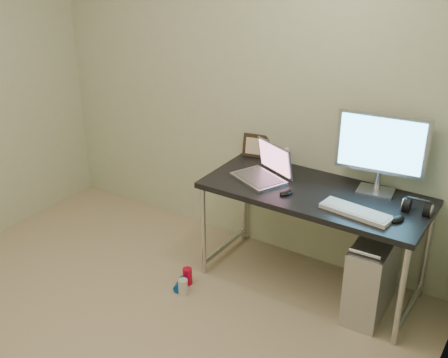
% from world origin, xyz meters
% --- Properties ---
extents(wall_back, '(3.50, 0.02, 2.50)m').
position_xyz_m(wall_back, '(0.00, 1.75, 1.25)').
color(wall_back, beige).
rests_on(wall_back, ground).
extents(wall_right, '(0.02, 3.50, 2.50)m').
position_xyz_m(wall_right, '(1.75, 0.00, 1.25)').
color(wall_right, beige).
rests_on(wall_right, ground).
extents(desk, '(1.51, 0.66, 0.75)m').
position_xyz_m(desk, '(0.75, 1.42, 0.67)').
color(desk, black).
rests_on(desk, ground).
extents(tower_computer, '(0.25, 0.53, 0.58)m').
position_xyz_m(tower_computer, '(1.22, 1.36, 0.27)').
color(tower_computer, silver).
rests_on(tower_computer, ground).
extents(cable_a, '(0.01, 0.16, 0.69)m').
position_xyz_m(cable_a, '(1.17, 1.70, 0.40)').
color(cable_a, black).
rests_on(cable_a, ground).
extents(cable_b, '(0.02, 0.11, 0.71)m').
position_xyz_m(cable_b, '(1.26, 1.68, 0.38)').
color(cable_b, black).
rests_on(cable_b, ground).
extents(can_red, '(0.09, 0.09, 0.12)m').
position_xyz_m(can_red, '(0.02, 0.95, 0.06)').
color(can_red, red).
rests_on(can_red, ground).
extents(can_white, '(0.07, 0.07, 0.12)m').
position_xyz_m(can_white, '(0.07, 0.83, 0.06)').
color(can_white, silver).
rests_on(can_white, ground).
extents(can_blue, '(0.11, 0.14, 0.07)m').
position_xyz_m(can_blue, '(0.02, 0.87, 0.04)').
color(can_blue, '#0A46A2').
rests_on(can_blue, ground).
extents(laptop, '(0.44, 0.41, 0.25)m').
position_xyz_m(laptop, '(0.37, 1.42, 0.81)').
color(laptop, '#BAB9C0').
rests_on(laptop, desk).
extents(monitor, '(0.58, 0.20, 0.55)m').
position_xyz_m(monitor, '(1.10, 1.63, 1.07)').
color(monitor, '#BAB9C0').
rests_on(monitor, desk).
extents(keyboard, '(0.46, 0.20, 0.03)m').
position_xyz_m(keyboard, '(1.10, 1.26, 0.76)').
color(keyboard, silver).
rests_on(keyboard, desk).
extents(mouse_right, '(0.10, 0.13, 0.04)m').
position_xyz_m(mouse_right, '(1.34, 1.31, 0.77)').
color(mouse_right, black).
rests_on(mouse_right, desk).
extents(mouse_left, '(0.09, 0.12, 0.04)m').
position_xyz_m(mouse_left, '(0.61, 1.27, 0.77)').
color(mouse_left, black).
rests_on(mouse_left, desk).
extents(headphones, '(0.17, 0.11, 0.11)m').
position_xyz_m(headphones, '(1.41, 1.49, 0.78)').
color(headphones, black).
rests_on(headphones, desk).
extents(picture_frame, '(0.23, 0.11, 0.18)m').
position_xyz_m(picture_frame, '(0.13, 1.73, 0.84)').
color(picture_frame, black).
rests_on(picture_frame, desk).
extents(webcam, '(0.05, 0.04, 0.13)m').
position_xyz_m(webcam, '(0.38, 1.72, 0.84)').
color(webcam, silver).
rests_on(webcam, desk).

